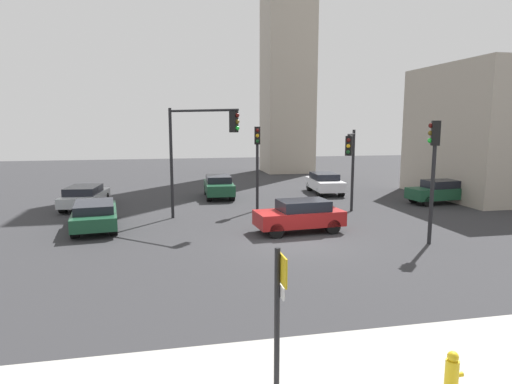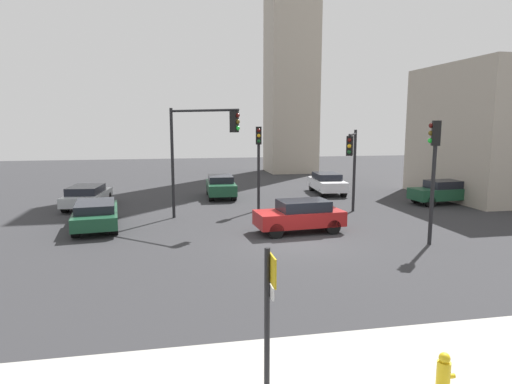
{
  "view_description": "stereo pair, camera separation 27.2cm",
  "coord_description": "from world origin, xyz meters",
  "px_view_note": "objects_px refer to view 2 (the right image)",
  "views": [
    {
      "loc": [
        -5.52,
        -17.47,
        4.98
      ],
      "look_at": [
        -1.53,
        1.83,
        1.92
      ],
      "focal_mm": 30.96,
      "sensor_mm": 36.0,
      "label": 1
    },
    {
      "loc": [
        -5.25,
        -17.52,
        4.98
      ],
      "look_at": [
        -1.53,
        1.83,
        1.92
      ],
      "focal_mm": 30.96,
      "sensor_mm": 36.0,
      "label": 2
    }
  ],
  "objects_px": {
    "car_0": "(443,192)",
    "car_1": "(327,183)",
    "traffic_light_1": "(352,155)",
    "car_2": "(87,196)",
    "direction_sign": "(268,307)",
    "car_5": "(221,186)",
    "traffic_light_2": "(259,152)",
    "fire_hydrant": "(443,375)",
    "traffic_light_0": "(200,139)",
    "car_3": "(300,216)",
    "car_4": "(96,214)",
    "traffic_light_3": "(434,159)"
  },
  "relations": [
    {
      "from": "direction_sign",
      "to": "car_5",
      "type": "distance_m",
      "value": 22.66
    },
    {
      "from": "direction_sign",
      "to": "car_1",
      "type": "bearing_deg",
      "value": 67.39
    },
    {
      "from": "traffic_light_2",
      "to": "car_5",
      "type": "bearing_deg",
      "value": -152.55
    },
    {
      "from": "traffic_light_2",
      "to": "car_3",
      "type": "relative_size",
      "value": 1.16
    },
    {
      "from": "direction_sign",
      "to": "traffic_light_2",
      "type": "height_order",
      "value": "traffic_light_2"
    },
    {
      "from": "traffic_light_1",
      "to": "car_2",
      "type": "distance_m",
      "value": 15.68
    },
    {
      "from": "car_4",
      "to": "fire_hydrant",
      "type": "bearing_deg",
      "value": -158.23
    },
    {
      "from": "car_5",
      "to": "car_0",
      "type": "bearing_deg",
      "value": 71.05
    },
    {
      "from": "fire_hydrant",
      "to": "car_4",
      "type": "relative_size",
      "value": 0.16
    },
    {
      "from": "direction_sign",
      "to": "car_5",
      "type": "height_order",
      "value": "direction_sign"
    },
    {
      "from": "traffic_light_0",
      "to": "traffic_light_3",
      "type": "bearing_deg",
      "value": 7.48
    },
    {
      "from": "direction_sign",
      "to": "car_1",
      "type": "height_order",
      "value": "direction_sign"
    },
    {
      "from": "car_2",
      "to": "car_5",
      "type": "distance_m",
      "value": 8.55
    },
    {
      "from": "car_5",
      "to": "traffic_light_3",
      "type": "bearing_deg",
      "value": 30.1
    },
    {
      "from": "car_2",
      "to": "car_5",
      "type": "xyz_separation_m",
      "value": [
        8.28,
        2.13,
        0.08
      ]
    },
    {
      "from": "traffic_light_1",
      "to": "traffic_light_2",
      "type": "distance_m",
      "value": 5.22
    },
    {
      "from": "car_2",
      "to": "car_3",
      "type": "xyz_separation_m",
      "value": [
        10.79,
        -8.31,
        0.07
      ]
    },
    {
      "from": "traffic_light_1",
      "to": "car_2",
      "type": "relative_size",
      "value": 0.99
    },
    {
      "from": "traffic_light_2",
      "to": "car_2",
      "type": "height_order",
      "value": "traffic_light_2"
    },
    {
      "from": "traffic_light_2",
      "to": "car_1",
      "type": "bearing_deg",
      "value": 139.82
    },
    {
      "from": "traffic_light_2",
      "to": "traffic_light_1",
      "type": "bearing_deg",
      "value": 71.74
    },
    {
      "from": "traffic_light_0",
      "to": "car_0",
      "type": "relative_size",
      "value": 1.42
    },
    {
      "from": "traffic_light_1",
      "to": "traffic_light_3",
      "type": "bearing_deg",
      "value": 38.2
    },
    {
      "from": "traffic_light_0",
      "to": "car_5",
      "type": "height_order",
      "value": "traffic_light_0"
    },
    {
      "from": "car_5",
      "to": "traffic_light_2",
      "type": "bearing_deg",
      "value": 20.25
    },
    {
      "from": "car_3",
      "to": "traffic_light_0",
      "type": "bearing_deg",
      "value": -40.52
    },
    {
      "from": "traffic_light_0",
      "to": "car_4",
      "type": "bearing_deg",
      "value": -132.49
    },
    {
      "from": "car_2",
      "to": "car_4",
      "type": "bearing_deg",
      "value": -160.29
    },
    {
      "from": "fire_hydrant",
      "to": "car_3",
      "type": "relative_size",
      "value": 0.2
    },
    {
      "from": "car_0",
      "to": "car_1",
      "type": "distance_m",
      "value": 7.77
    },
    {
      "from": "car_4",
      "to": "car_5",
      "type": "relative_size",
      "value": 1.2
    },
    {
      "from": "car_2",
      "to": "direction_sign",
      "type": "bearing_deg",
      "value": -156.17
    },
    {
      "from": "fire_hydrant",
      "to": "car_2",
      "type": "height_order",
      "value": "car_2"
    },
    {
      "from": "car_2",
      "to": "car_4",
      "type": "height_order",
      "value": "car_2"
    },
    {
      "from": "car_0",
      "to": "traffic_light_0",
      "type": "bearing_deg",
      "value": 3.44
    },
    {
      "from": "direction_sign",
      "to": "fire_hydrant",
      "type": "height_order",
      "value": "direction_sign"
    },
    {
      "from": "traffic_light_0",
      "to": "car_1",
      "type": "xyz_separation_m",
      "value": [
        9.5,
        7.56,
        -3.42
      ]
    },
    {
      "from": "car_3",
      "to": "car_5",
      "type": "distance_m",
      "value": 10.74
    },
    {
      "from": "traffic_light_1",
      "to": "car_0",
      "type": "bearing_deg",
      "value": 137.39
    },
    {
      "from": "traffic_light_3",
      "to": "car_0",
      "type": "distance_m",
      "value": 10.74
    },
    {
      "from": "fire_hydrant",
      "to": "car_2",
      "type": "xyz_separation_m",
      "value": [
        -9.69,
        20.98,
        0.17
      ]
    },
    {
      "from": "direction_sign",
      "to": "car_4",
      "type": "distance_m",
      "value": 15.67
    },
    {
      "from": "car_1",
      "to": "car_3",
      "type": "relative_size",
      "value": 1.03
    },
    {
      "from": "car_2",
      "to": "traffic_light_0",
      "type": "bearing_deg",
      "value": -122.8
    },
    {
      "from": "car_3",
      "to": "car_4",
      "type": "relative_size",
      "value": 0.83
    },
    {
      "from": "traffic_light_2",
      "to": "traffic_light_0",
      "type": "bearing_deg",
      "value": -46.41
    },
    {
      "from": "traffic_light_2",
      "to": "car_2",
      "type": "xyz_separation_m",
      "value": [
        -9.92,
        2.84,
        -2.65
      ]
    },
    {
      "from": "traffic_light_3",
      "to": "car_2",
      "type": "bearing_deg",
      "value": -12.79
    },
    {
      "from": "direction_sign",
      "to": "car_3",
      "type": "height_order",
      "value": "direction_sign"
    },
    {
      "from": "car_0",
      "to": "car_2",
      "type": "xyz_separation_m",
      "value": [
        -21.62,
        2.98,
        -0.06
      ]
    }
  ]
}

